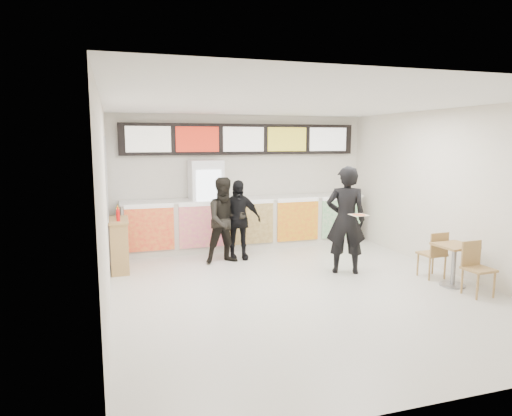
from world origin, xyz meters
name	(u,v)px	position (x,y,z in m)	size (l,w,h in m)	color
floor	(299,288)	(0.00, 0.00, 0.00)	(7.00, 7.00, 0.00)	beige
ceiling	(302,103)	(0.00, 0.00, 3.00)	(7.00, 7.00, 0.00)	white
wall_back	(242,180)	(0.00, 3.50, 1.50)	(6.00, 6.00, 0.00)	silver
wall_left	(105,206)	(-3.00, 0.00, 1.50)	(7.00, 7.00, 0.00)	silver
wall_right	(454,192)	(3.00, 0.00, 1.50)	(7.00, 7.00, 0.00)	silver
service_counter	(247,222)	(0.00, 3.09, 0.57)	(5.56, 0.77, 1.14)	silver
menu_board	(243,139)	(0.00, 3.41, 2.45)	(5.50, 0.14, 0.70)	black
drinks_fridge	(206,205)	(-0.93, 3.11, 1.00)	(0.70, 0.67, 2.00)	white
mirror_panel	(107,176)	(-2.99, 2.45, 1.75)	(0.01, 2.00, 1.50)	#B2B7BF
customer_main	(346,220)	(1.14, 0.58, 0.99)	(0.72, 0.47, 1.97)	black
customer_left	(226,220)	(-0.79, 1.92, 0.85)	(0.83, 0.65, 1.71)	black
customer_mid	(237,220)	(-0.49, 2.12, 0.82)	(0.96, 0.40, 1.64)	black
pizza_slice	(359,215)	(1.14, 0.13, 1.16)	(0.36, 0.36, 0.02)	beige
cafe_table	(454,257)	(2.50, -0.67, 0.49)	(0.60, 1.46, 0.84)	tan
condiment_ledge	(119,244)	(-2.82, 1.96, 0.50)	(0.35, 0.88, 1.17)	tan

